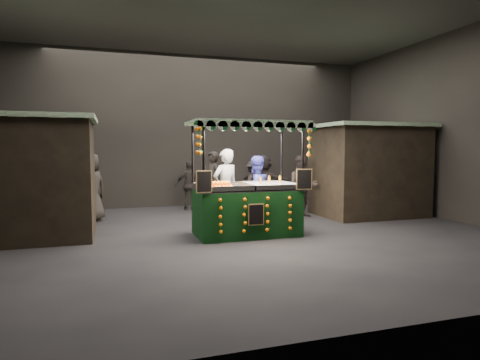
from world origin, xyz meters
name	(u,v)px	position (x,y,z in m)	size (l,w,h in m)	color
ground	(236,235)	(0.00, 0.00, 0.00)	(12.00, 12.00, 0.00)	black
market_hall	(236,80)	(0.00, 0.00, 3.38)	(12.10, 10.10, 5.05)	black
neighbour_stall_left	(22,177)	(-4.40, 1.00, 1.31)	(3.00, 2.20, 2.60)	black
neighbour_stall_right	(368,170)	(4.40, 1.50, 1.31)	(3.00, 2.20, 2.60)	black
juice_stall	(248,200)	(0.23, -0.08, 0.77)	(2.58, 1.52, 2.50)	black
vendor_grey	(225,188)	(0.03, 1.02, 0.95)	(0.81, 0.67, 1.90)	gray
vendor_blue	(256,191)	(0.77, 0.89, 0.87)	(0.99, 0.86, 1.73)	navy
shopper_0	(73,188)	(-3.52, 2.14, 0.94)	(0.73, 0.52, 1.89)	black
shopper_1	(302,186)	(2.48, 1.80, 0.86)	(0.99, 0.88, 1.71)	#2D2625
shopper_2	(190,185)	(-0.29, 4.01, 0.77)	(0.94, 0.47, 1.54)	#2A2522
shopper_3	(254,184)	(1.76, 3.85, 0.77)	(1.03, 1.15, 1.54)	#292321
shopper_4	(91,187)	(-3.15, 2.75, 0.90)	(1.05, 0.99, 1.80)	#2C2723
shopper_5	(264,182)	(2.06, 3.69, 0.86)	(1.52, 1.43, 1.71)	#2C2523
shopper_6	(213,182)	(0.30, 3.49, 0.91)	(0.58, 0.75, 1.82)	black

